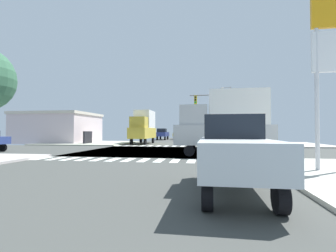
# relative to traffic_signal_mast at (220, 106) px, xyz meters

# --- Properties ---
(ground) EXTENTS (90.00, 90.00, 0.05)m
(ground) POSITION_rel_traffic_signal_mast_xyz_m (-5.73, -7.21, -4.82)
(ground) COLOR #40433F
(sidewalk_corner_ne) EXTENTS (12.00, 12.00, 0.14)m
(sidewalk_corner_ne) POSITION_rel_traffic_signal_mast_xyz_m (7.27, 4.79, -4.73)
(sidewalk_corner_ne) COLOR #B2ADA3
(sidewalk_corner_ne) RESTS_ON ground
(sidewalk_corner_nw) EXTENTS (12.00, 12.00, 0.14)m
(sidewalk_corner_nw) POSITION_rel_traffic_signal_mast_xyz_m (-18.73, 4.79, -4.73)
(sidewalk_corner_nw) COLOR #ACAF9B
(sidewalk_corner_nw) RESTS_ON ground
(crosswalk_near) EXTENTS (13.50, 2.00, 0.01)m
(crosswalk_near) POSITION_rel_traffic_signal_mast_xyz_m (-5.98, -14.51, -4.79)
(crosswalk_near) COLOR white
(crosswalk_near) RESTS_ON ground
(crosswalk_far) EXTENTS (13.50, 2.00, 0.01)m
(crosswalk_far) POSITION_rel_traffic_signal_mast_xyz_m (-5.98, 0.09, -4.79)
(crosswalk_far) COLOR white
(crosswalk_far) RESTS_ON ground
(traffic_signal_mast) EXTENTS (5.99, 0.55, 6.52)m
(traffic_signal_mast) POSITION_rel_traffic_signal_mast_xyz_m (0.00, 0.00, 0.00)
(traffic_signal_mast) COLOR gray
(traffic_signal_mast) RESTS_ON ground
(gas_station_sign) EXTENTS (1.60, 0.20, 7.76)m
(gas_station_sign) POSITION_rel_traffic_signal_mast_xyz_m (3.83, -17.96, 0.56)
(gas_station_sign) COLOR silver
(gas_station_sign) RESTS_ON ground
(street_lamp) EXTENTS (1.78, 0.32, 9.39)m
(street_lamp) POSITION_rel_traffic_signal_mast_xyz_m (2.24, 13.33, 0.71)
(street_lamp) COLOR gray
(street_lamp) RESTS_ON ground
(bank_building) EXTENTS (12.22, 9.51, 4.67)m
(bank_building) POSITION_rel_traffic_signal_mast_xyz_m (-24.62, 5.98, -2.45)
(bank_building) COLOR silver
(bank_building) RESTS_ON ground
(pickup_nearside_1) EXTENTS (2.00, 5.10, 2.35)m
(pickup_nearside_1) POSITION_rel_traffic_signal_mast_xyz_m (-10.73, 20.92, -3.51)
(pickup_nearside_1) COLOR black
(pickup_nearside_1) RESTS_ON ground
(box_truck_farside_1) EXTENTS (7.20, 2.40, 4.85)m
(box_truck_farside_1) POSITION_rel_traffic_signal_mast_xyz_m (-0.14, -10.71, -2.23)
(box_truck_farside_1) COLOR black
(box_truck_farside_1) RESTS_ON ground
(sedan_crossing_1) EXTENTS (1.80, 4.30, 1.88)m
(sedan_crossing_1) POSITION_rel_traffic_signal_mast_xyz_m (-7.73, 23.24, -3.68)
(sedan_crossing_1) COLOR black
(sedan_crossing_1) RESTS_ON ground
(pickup_queued_2) EXTENTS (2.00, 5.10, 2.35)m
(pickup_queued_2) POSITION_rel_traffic_signal_mast_xyz_m (-0.73, -21.92, -3.51)
(pickup_queued_2) COLOR black
(pickup_queued_2) RESTS_ON ground
(suv_middle_1) EXTENTS (1.96, 4.60, 2.34)m
(suv_middle_1) POSITION_rel_traffic_signal_mast_xyz_m (-7.73, 33.24, -3.40)
(suv_middle_1) COLOR black
(suv_middle_1) RESTS_ON ground
(box_truck_outer_2) EXTENTS (2.40, 7.20, 4.85)m
(box_truck_outer_2) POSITION_rel_traffic_signal_mast_xyz_m (-10.73, 5.30, -2.23)
(box_truck_outer_2) COLOR black
(box_truck_outer_2) RESTS_ON ground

